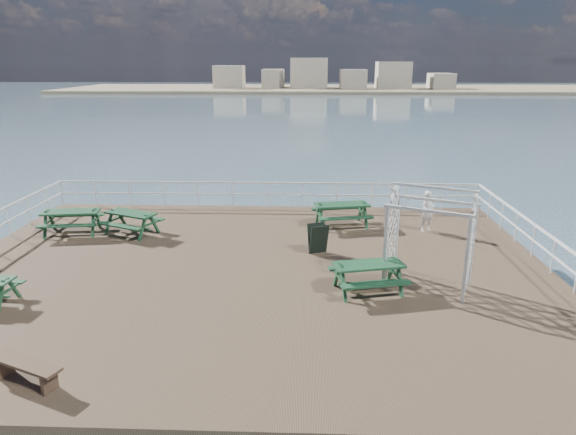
{
  "coord_description": "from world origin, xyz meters",
  "views": [
    {
      "loc": [
        1.67,
        -14.15,
        5.97
      ],
      "look_at": [
        1.08,
        1.75,
        1.1
      ],
      "focal_mm": 32.0,
      "sensor_mm": 36.0,
      "label": 1
    }
  ],
  "objects_px": {
    "person": "(428,211)",
    "trellis_arbor": "(429,243)",
    "picnic_table_e": "(368,271)",
    "picnic_table_c": "(342,210)",
    "picnic_table_b": "(131,218)",
    "picnic_table_a": "(71,217)",
    "flat_bench_far": "(26,367)"
  },
  "relations": [
    {
      "from": "picnic_table_b",
      "to": "person",
      "type": "height_order",
      "value": "person"
    },
    {
      "from": "picnic_table_c",
      "to": "picnic_table_e",
      "type": "bearing_deg",
      "value": -97.19
    },
    {
      "from": "person",
      "to": "picnic_table_e",
      "type": "bearing_deg",
      "value": -141.27
    },
    {
      "from": "picnic_table_c",
      "to": "trellis_arbor",
      "type": "bearing_deg",
      "value": -80.28
    },
    {
      "from": "picnic_table_c",
      "to": "trellis_arbor",
      "type": "height_order",
      "value": "trellis_arbor"
    },
    {
      "from": "picnic_table_b",
      "to": "picnic_table_c",
      "type": "xyz_separation_m",
      "value": [
        7.6,
        1.19,
        0.05
      ]
    },
    {
      "from": "picnic_table_b",
      "to": "flat_bench_far",
      "type": "relative_size",
      "value": 1.4
    },
    {
      "from": "flat_bench_far",
      "to": "picnic_table_b",
      "type": "bearing_deg",
      "value": 118.62
    },
    {
      "from": "person",
      "to": "trellis_arbor",
      "type": "bearing_deg",
      "value": -126.29
    },
    {
      "from": "picnic_table_a",
      "to": "picnic_table_b",
      "type": "relative_size",
      "value": 0.94
    },
    {
      "from": "picnic_table_a",
      "to": "flat_bench_far",
      "type": "xyz_separation_m",
      "value": [
        3.08,
        -8.93,
        -0.26
      ]
    },
    {
      "from": "picnic_table_c",
      "to": "trellis_arbor",
      "type": "distance_m",
      "value": 5.77
    },
    {
      "from": "picnic_table_e",
      "to": "flat_bench_far",
      "type": "xyz_separation_m",
      "value": [
        -7.03,
        -4.41,
        -0.23
      ]
    },
    {
      "from": "trellis_arbor",
      "to": "flat_bench_far",
      "type": "bearing_deg",
      "value": -126.98
    },
    {
      "from": "picnic_table_a",
      "to": "flat_bench_far",
      "type": "distance_m",
      "value": 9.45
    },
    {
      "from": "picnic_table_c",
      "to": "person",
      "type": "relative_size",
      "value": 1.51
    },
    {
      "from": "picnic_table_c",
      "to": "person",
      "type": "xyz_separation_m",
      "value": [
        3.08,
        -0.5,
        0.13
      ]
    },
    {
      "from": "trellis_arbor",
      "to": "picnic_table_e",
      "type": "bearing_deg",
      "value": -143.11
    },
    {
      "from": "trellis_arbor",
      "to": "picnic_table_b",
      "type": "bearing_deg",
      "value": -179.42
    },
    {
      "from": "person",
      "to": "flat_bench_far",
      "type": "bearing_deg",
      "value": -159.08
    },
    {
      "from": "picnic_table_b",
      "to": "trellis_arbor",
      "type": "xyz_separation_m",
      "value": [
        9.6,
        -4.18,
        0.69
      ]
    },
    {
      "from": "trellis_arbor",
      "to": "person",
      "type": "xyz_separation_m",
      "value": [
        1.08,
        4.87,
        -0.51
      ]
    },
    {
      "from": "picnic_table_e",
      "to": "trellis_arbor",
      "type": "relative_size",
      "value": 0.76
    },
    {
      "from": "trellis_arbor",
      "to": "picnic_table_a",
      "type": "bearing_deg",
      "value": -175.27
    },
    {
      "from": "picnic_table_b",
      "to": "picnic_table_c",
      "type": "bearing_deg",
      "value": 32.75
    },
    {
      "from": "picnic_table_a",
      "to": "picnic_table_b",
      "type": "height_order",
      "value": "picnic_table_a"
    },
    {
      "from": "person",
      "to": "picnic_table_c",
      "type": "bearing_deg",
      "value": 146.98
    },
    {
      "from": "picnic_table_a",
      "to": "trellis_arbor",
      "type": "relative_size",
      "value": 0.76
    },
    {
      "from": "picnic_table_e",
      "to": "flat_bench_far",
      "type": "bearing_deg",
      "value": -160.93
    },
    {
      "from": "picnic_table_b",
      "to": "person",
      "type": "bearing_deg",
      "value": 27.55
    },
    {
      "from": "picnic_table_a",
      "to": "person",
      "type": "distance_m",
      "value": 12.85
    },
    {
      "from": "picnic_table_e",
      "to": "trellis_arbor",
      "type": "bearing_deg",
      "value": -0.31
    }
  ]
}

